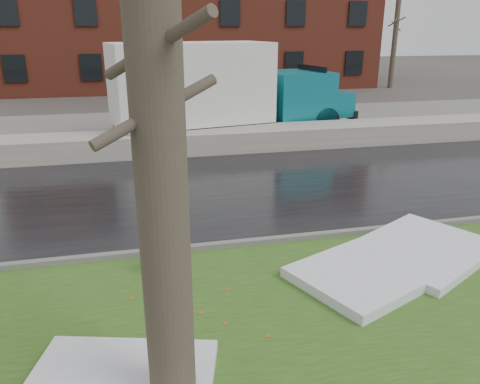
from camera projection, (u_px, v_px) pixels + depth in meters
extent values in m
plane|color=#47423D|center=(274.00, 269.00, 8.43)|extent=(120.00, 120.00, 0.00)
cube|color=#274717|center=(297.00, 306.00, 7.27)|extent=(60.00, 4.50, 0.04)
cube|color=black|center=(225.00, 189.00, 12.56)|extent=(60.00, 7.00, 0.03)
cube|color=slate|center=(188.00, 127.00, 20.38)|extent=(60.00, 9.00, 0.03)
cube|color=slate|center=(259.00, 242.00, 9.32)|extent=(60.00, 0.15, 0.14)
cube|color=#A29D94|center=(202.00, 141.00, 16.30)|extent=(60.00, 1.60, 0.75)
cube|color=maroon|center=(185.00, 15.00, 34.77)|extent=(26.00, 12.00, 10.00)
cylinder|color=brown|center=(68.00, 42.00, 30.00)|extent=(0.36, 0.36, 6.50)
cylinder|color=brown|center=(67.00, 26.00, 29.68)|extent=(0.84, 1.62, 0.73)
cylinder|color=brown|center=(65.00, 11.00, 29.38)|extent=(1.08, 1.26, 0.66)
cylinder|color=brown|center=(68.00, 36.00, 29.88)|extent=(1.40, 0.61, 0.63)
cylinder|color=brown|center=(395.00, 41.00, 32.78)|extent=(0.36, 0.36, 6.50)
cylinder|color=brown|center=(396.00, 26.00, 32.46)|extent=(0.84, 1.62, 0.73)
cylinder|color=brown|center=(398.00, 12.00, 32.17)|extent=(1.08, 1.26, 0.66)
cylinder|color=brown|center=(395.00, 35.00, 32.66)|extent=(1.40, 0.61, 0.63)
cylinder|color=#9A9CA2|center=(164.00, 256.00, 8.10)|extent=(0.26, 0.26, 0.67)
ellipsoid|color=red|center=(163.00, 238.00, 7.99)|extent=(0.30, 0.30, 0.15)
cylinder|color=red|center=(162.00, 234.00, 7.96)|extent=(0.06, 0.06, 0.05)
cylinder|color=red|center=(156.00, 254.00, 8.03)|extent=(0.11, 0.12, 0.10)
cylinder|color=red|center=(171.00, 251.00, 8.13)|extent=(0.11, 0.12, 0.10)
cylinder|color=#9A9CA2|center=(161.00, 249.00, 8.20)|extent=(0.15, 0.12, 0.13)
cylinder|color=brown|center=(158.00, 120.00, 4.34)|extent=(0.58, 0.58, 6.51)
cylinder|color=brown|center=(153.00, 47.00, 4.13)|extent=(0.96, 1.42, 0.68)
cylinder|color=brown|center=(157.00, 110.00, 4.31)|extent=(1.25, 0.72, 0.58)
cube|color=black|center=(226.00, 122.00, 18.03)|extent=(8.45, 2.54, 0.23)
cube|color=silver|center=(191.00, 83.00, 17.02)|extent=(6.05, 3.60, 2.83)
cube|color=#0C6573|center=(295.00, 94.00, 18.85)|extent=(2.83, 2.91, 1.78)
cube|color=#0C6573|center=(326.00, 102.00, 19.56)|extent=(1.65, 2.50, 0.94)
cube|color=black|center=(311.00, 77.00, 18.92)|extent=(0.46, 2.08, 0.94)
cube|color=black|center=(98.00, 142.00, 16.35)|extent=(1.99, 1.56, 0.71)
cylinder|color=black|center=(325.00, 122.00, 18.52)|extent=(1.19, 0.52, 1.15)
cylinder|color=black|center=(297.00, 113.00, 20.43)|extent=(1.19, 0.52, 1.15)
cylinder|color=black|center=(211.00, 132.00, 16.72)|extent=(1.19, 0.52, 1.15)
cylinder|color=black|center=(192.00, 121.00, 18.63)|extent=(1.19, 0.52, 1.15)
cylinder|color=black|center=(165.00, 136.00, 16.10)|extent=(1.19, 0.52, 1.15)
cylinder|color=black|center=(150.00, 125.00, 18.01)|extent=(1.19, 0.52, 1.15)
imported|color=black|center=(158.00, 105.00, 15.35)|extent=(0.76, 0.55, 1.95)
cube|color=silver|center=(422.00, 249.00, 8.91)|extent=(3.24, 3.00, 0.16)
cube|color=silver|center=(375.00, 269.00, 8.15)|extent=(3.28, 2.76, 0.18)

